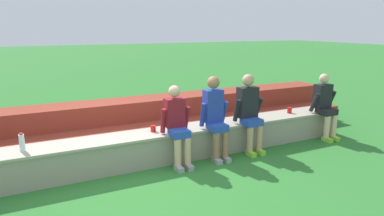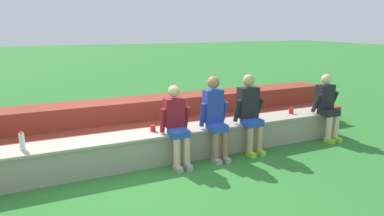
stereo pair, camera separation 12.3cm
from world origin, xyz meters
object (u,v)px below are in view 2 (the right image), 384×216
at_px(person_center, 215,116).
at_px(plastic_cup_right_end, 153,128).
at_px(person_right_of_center, 250,111).
at_px(plastic_cup_middle, 291,111).
at_px(water_bottle_center_gap, 22,141).
at_px(person_left_of_center, 177,124).
at_px(person_far_right, 327,105).

relative_size(person_center, plastic_cup_right_end, 13.40).
relative_size(person_right_of_center, plastic_cup_middle, 12.26).
bearing_deg(plastic_cup_right_end, water_bottle_center_gap, -178.06).
distance_m(person_left_of_center, plastic_cup_right_end, 0.46).
height_order(person_left_of_center, plastic_cup_right_end, person_left_of_center).
xyz_separation_m(person_center, plastic_cup_middle, (1.91, 0.29, -0.18)).
bearing_deg(water_bottle_center_gap, plastic_cup_middle, 0.53).
bearing_deg(person_center, person_right_of_center, 1.65).
bearing_deg(water_bottle_center_gap, person_right_of_center, -3.52).
xyz_separation_m(person_center, plastic_cup_right_end, (-1.02, 0.32, -0.19)).
height_order(water_bottle_center_gap, plastic_cup_right_end, water_bottle_center_gap).
distance_m(person_center, plastic_cup_right_end, 1.08).
height_order(person_right_of_center, plastic_cup_right_end, person_right_of_center).
distance_m(water_bottle_center_gap, plastic_cup_middle, 4.90).
relative_size(person_left_of_center, person_center, 0.92).
relative_size(plastic_cup_middle, plastic_cup_right_end, 1.08).
height_order(person_center, plastic_cup_middle, person_center).
bearing_deg(person_left_of_center, plastic_cup_middle, 6.37).
distance_m(person_left_of_center, person_center, 0.71).
xyz_separation_m(person_left_of_center, person_far_right, (3.26, -0.02, 0.01)).
bearing_deg(water_bottle_center_gap, person_center, -4.76).
distance_m(person_right_of_center, water_bottle_center_gap, 3.72).
bearing_deg(person_left_of_center, person_right_of_center, 0.79).
distance_m(person_far_right, plastic_cup_right_end, 3.59).
distance_m(plastic_cup_middle, plastic_cup_right_end, 2.93).
relative_size(person_left_of_center, person_right_of_center, 0.93).
bearing_deg(person_far_right, person_center, 179.47).
height_order(person_left_of_center, person_right_of_center, person_right_of_center).
bearing_deg(person_left_of_center, plastic_cup_right_end, 134.29).
bearing_deg(person_left_of_center, person_center, -0.08).
relative_size(person_right_of_center, person_far_right, 1.07).
bearing_deg(plastic_cup_right_end, person_center, -17.24).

